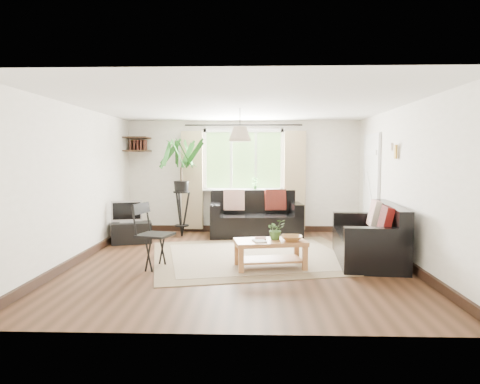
{
  "coord_description": "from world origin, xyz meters",
  "views": [
    {
      "loc": [
        0.22,
        -6.53,
        1.61
      ],
      "look_at": [
        0.0,
        0.4,
        1.05
      ],
      "focal_mm": 32.0,
      "sensor_mm": 36.0,
      "label": 1
    }
  ],
  "objects_px": {
    "coffee_table": "(270,254)",
    "tv_stand": "(132,233)",
    "sofa_back": "(255,214)",
    "folding_chair": "(155,236)",
    "palm_stand": "(181,188)",
    "sofa_right": "(367,234)"
  },
  "relations": [
    {
      "from": "sofa_right",
      "to": "coffee_table",
      "type": "relative_size",
      "value": 1.77
    },
    {
      "from": "palm_stand",
      "to": "folding_chair",
      "type": "distance_m",
      "value": 2.59
    },
    {
      "from": "tv_stand",
      "to": "palm_stand",
      "type": "bearing_deg",
      "value": 24.47
    },
    {
      "from": "sofa_right",
      "to": "tv_stand",
      "type": "distance_m",
      "value": 4.27
    },
    {
      "from": "sofa_back",
      "to": "tv_stand",
      "type": "xyz_separation_m",
      "value": [
        -2.34,
        -0.86,
        -0.24
      ]
    },
    {
      "from": "tv_stand",
      "to": "folding_chair",
      "type": "distance_m",
      "value": 2.03
    },
    {
      "from": "sofa_right",
      "to": "coffee_table",
      "type": "xyz_separation_m",
      "value": [
        -1.53,
        -0.49,
        -0.22
      ]
    },
    {
      "from": "sofa_right",
      "to": "folding_chair",
      "type": "bearing_deg",
      "value": -75.01
    },
    {
      "from": "tv_stand",
      "to": "folding_chair",
      "type": "height_order",
      "value": "folding_chair"
    },
    {
      "from": "sofa_back",
      "to": "folding_chair",
      "type": "distance_m",
      "value": 3.05
    },
    {
      "from": "coffee_table",
      "to": "palm_stand",
      "type": "relative_size",
      "value": 0.51
    },
    {
      "from": "sofa_back",
      "to": "palm_stand",
      "type": "distance_m",
      "value": 1.61
    },
    {
      "from": "sofa_back",
      "to": "coffee_table",
      "type": "relative_size",
      "value": 1.83
    },
    {
      "from": "sofa_back",
      "to": "coffee_table",
      "type": "bearing_deg",
      "value": -90.02
    },
    {
      "from": "sofa_back",
      "to": "palm_stand",
      "type": "relative_size",
      "value": 0.93
    },
    {
      "from": "coffee_table",
      "to": "tv_stand",
      "type": "distance_m",
      "value": 3.09
    },
    {
      "from": "sofa_back",
      "to": "palm_stand",
      "type": "xyz_separation_m",
      "value": [
        -1.51,
        -0.14,
        0.56
      ]
    },
    {
      "from": "sofa_right",
      "to": "palm_stand",
      "type": "xyz_separation_m",
      "value": [
        -3.24,
        2.0,
        0.58
      ]
    },
    {
      "from": "sofa_back",
      "to": "coffee_table",
      "type": "distance_m",
      "value": 2.64
    },
    {
      "from": "sofa_right",
      "to": "palm_stand",
      "type": "height_order",
      "value": "palm_stand"
    },
    {
      "from": "coffee_table",
      "to": "folding_chair",
      "type": "height_order",
      "value": "folding_chair"
    },
    {
      "from": "sofa_back",
      "to": "sofa_right",
      "type": "bearing_deg",
      "value": -55.4
    }
  ]
}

